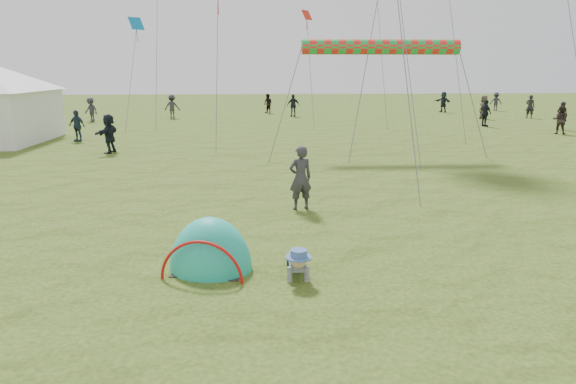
{
  "coord_description": "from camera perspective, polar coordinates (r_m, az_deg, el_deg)",
  "views": [
    {
      "loc": [
        -1.58,
        -8.05,
        3.68
      ],
      "look_at": [
        -0.81,
        3.05,
        1.0
      ],
      "focal_mm": 32.0,
      "sensor_mm": 36.0,
      "label": 1
    }
  ],
  "objects": [
    {
      "name": "crowd_person_16",
      "position": [
        41.59,
        20.94,
        8.79
      ],
      "size": [
        0.59,
        0.88,
        1.75
      ],
      "primitive_type": "imported",
      "rotation": [
        0.0,
        0.0,
        4.75
      ],
      "color": "#3D332C",
      "rests_on": "ground"
    },
    {
      "name": "crawling_toddler",
      "position": [
        9.27,
        1.07,
        -7.72
      ],
      "size": [
        0.59,
        0.84,
        0.64
      ],
      "primitive_type": null,
      "rotation": [
        0.0,
        0.0,
        -0.01
      ],
      "color": "black",
      "rests_on": "ground"
    },
    {
      "name": "crowd_person_8",
      "position": [
        36.11,
        21.09,
        8.17
      ],
      "size": [
        0.67,
        1.09,
        1.72
      ],
      "primitive_type": "imported",
      "rotation": [
        0.0,
        0.0,
        1.83
      ],
      "color": "black",
      "rests_on": "ground"
    },
    {
      "name": "crowd_person_9",
      "position": [
        50.3,
        22.09,
        9.3
      ],
      "size": [
        1.16,
        0.81,
        1.63
      ],
      "primitive_type": "imported",
      "rotation": [
        0.0,
        0.0,
        2.93
      ],
      "color": "#282830",
      "rests_on": "ground"
    },
    {
      "name": "crowd_person_5",
      "position": [
        24.33,
        -19.26,
        6.15
      ],
      "size": [
        0.92,
        1.69,
        1.74
      ],
      "primitive_type": "imported",
      "rotation": [
        0.0,
        0.0,
        4.44
      ],
      "color": "black",
      "rests_on": "ground"
    },
    {
      "name": "ground",
      "position": [
        8.99,
        6.64,
        -10.72
      ],
      "size": [
        140.0,
        140.0,
        0.0
      ],
      "primitive_type": "plane",
      "color": "#1F4313"
    },
    {
      "name": "crowd_person_14",
      "position": [
        40.84,
        0.6,
        9.6
      ],
      "size": [
        1.09,
        0.63,
        1.75
      ],
      "primitive_type": "imported",
      "rotation": [
        0.0,
        0.0,
        3.35
      ],
      "color": "black",
      "rests_on": "ground"
    },
    {
      "name": "popup_tent",
      "position": [
        9.89,
        -8.54,
        -8.47
      ],
      "size": [
        1.81,
        1.6,
        2.03
      ],
      "primitive_type": "ellipsoid",
      "rotation": [
        0.0,
        0.0,
        -0.22
      ],
      "color": "#189E70",
      "rests_on": "ground"
    },
    {
      "name": "crowd_person_13",
      "position": [
        44.02,
        -2.24,
        9.79
      ],
      "size": [
        0.99,
        1.0,
        1.63
      ],
      "primitive_type": "imported",
      "rotation": [
        0.0,
        0.0,
        5.47
      ],
      "color": "black",
      "rests_on": "ground"
    },
    {
      "name": "crowd_person_7",
      "position": [
        33.69,
        27.98,
        7.09
      ],
      "size": [
        1.0,
        0.97,
        1.63
      ],
      "primitive_type": "imported",
      "rotation": [
        0.0,
        0.0,
        2.5
      ],
      "color": "#2C221E",
      "rests_on": "ground"
    },
    {
      "name": "crowd_person_11",
      "position": [
        47.07,
        16.88,
        9.55
      ],
      "size": [
        1.28,
        1.66,
        1.76
      ],
      "primitive_type": "imported",
      "rotation": [
        0.0,
        0.0,
        5.25
      ],
      "color": "#1B232B",
      "rests_on": "ground"
    },
    {
      "name": "standing_adult",
      "position": [
        13.61,
        1.39,
        1.57
      ],
      "size": [
        0.71,
        0.55,
        1.72
      ],
      "primitive_type": "imported",
      "rotation": [
        0.0,
        0.0,
        3.38
      ],
      "color": "#313036",
      "rests_on": "ground"
    },
    {
      "name": "crowd_person_3",
      "position": [
        39.52,
        -21.04,
        8.53
      ],
      "size": [
        1.26,
        1.07,
        1.69
      ],
      "primitive_type": "imported",
      "rotation": [
        0.0,
        0.0,
        5.78
      ],
      "color": "#2B2D34",
      "rests_on": "ground"
    },
    {
      "name": "crowd_person_0",
      "position": [
        43.72,
        25.31,
        8.58
      ],
      "size": [
        0.75,
        0.74,
        1.75
      ],
      "primitive_type": "imported",
      "rotation": [
        0.0,
        0.0,
        2.41
      ],
      "color": "black",
      "rests_on": "ground"
    },
    {
      "name": "crowd_person_12",
      "position": [
        35.35,
        -29.05,
        7.25
      ],
      "size": [
        0.68,
        0.73,
        1.68
      ],
      "primitive_type": "imported",
      "rotation": [
        0.0,
        0.0,
        5.31
      ],
      "color": "#23252C",
      "rests_on": "ground"
    },
    {
      "name": "crowd_person_6",
      "position": [
        36.08,
        28.15,
        7.48
      ],
      "size": [
        0.72,
        0.75,
        1.73
      ],
      "primitive_type": "imported",
      "rotation": [
        0.0,
        0.0,
        2.24
      ],
      "color": "black",
      "rests_on": "ground"
    },
    {
      "name": "diamond_kite_7",
      "position": [
        36.7,
        2.11,
        19.06
      ],
      "size": [
        0.81,
        0.81,
        0.67
      ],
      "primitive_type": "plane",
      "rotation": [
        1.05,
        0.0,
        0.79
      ],
      "color": "red"
    },
    {
      "name": "diamond_kite_4",
      "position": [
        36.54,
        -16.51,
        17.52
      ],
      "size": [
        1.0,
        1.0,
        0.82
      ],
      "primitive_type": "plane",
      "rotation": [
        1.05,
        0.0,
        0.79
      ],
      "color": "#0A7ABD"
    },
    {
      "name": "crowd_person_15",
      "position": [
        40.39,
        -12.76,
        9.25
      ],
      "size": [
        1.19,
        0.72,
        1.78
      ],
      "primitive_type": "imported",
      "rotation": [
        0.0,
        0.0,
        3.09
      ],
      "color": "#2D2E34",
      "rests_on": "ground"
    },
    {
      "name": "rainbow_tube_kite",
      "position": [
        23.05,
        10.28,
        15.58
      ],
      "size": [
        6.77,
        0.64,
        0.64
      ],
      "primitive_type": "cylinder",
      "rotation": [
        0.0,
        1.57,
        0.0
      ],
      "color": "red"
    },
    {
      "name": "crowd_person_2",
      "position": [
        28.88,
        -22.41,
        6.81
      ],
      "size": [
        1.02,
        0.73,
        1.61
      ],
      "primitive_type": "imported",
      "rotation": [
        0.0,
        0.0,
        5.88
      ],
      "color": "#253746",
      "rests_on": "ground"
    }
  ]
}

